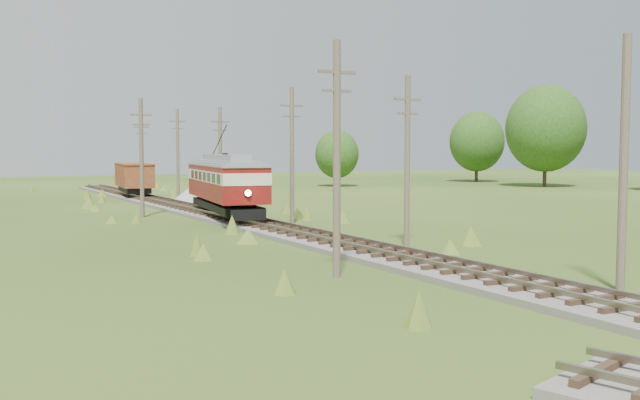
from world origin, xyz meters
TOP-DOWN VIEW (x-y plane):
  - railbed_main at (0.00, 34.00)m, footprint 3.60×96.00m
  - streetcar at (-0.00, 34.93)m, footprint 5.04×13.37m
  - gondola at (0.00, 60.85)m, footprint 3.92×9.26m
  - gravel_pile at (2.95, 51.69)m, footprint 3.78×4.01m
  - utility_pole_r_1 at (3.10, 5.00)m, footprint 0.30×0.30m
  - utility_pole_r_2 at (3.30, 18.00)m, footprint 1.60×0.30m
  - utility_pole_r_3 at (3.20, 31.00)m, footprint 1.60×0.30m
  - utility_pole_r_4 at (3.00, 44.00)m, footprint 1.60×0.30m
  - utility_pole_r_5 at (3.40, 57.00)m, footprint 1.60×0.30m
  - utility_pole_r_6 at (3.20, 70.00)m, footprint 1.60×0.30m
  - utility_pole_l_a at (-4.20, 12.00)m, footprint 1.60×0.30m
  - utility_pole_l_b at (-4.50, 40.00)m, footprint 1.60×0.30m
  - tree_right_4 at (54.00, 58.00)m, footprint 10.50×10.50m
  - tree_right_5 at (56.00, 74.00)m, footprint 8.40×8.40m
  - tree_mid_b at (30.00, 72.00)m, footprint 5.88×5.88m

SIDE VIEW (x-z plane):
  - railbed_main at x=0.00m, z-range -0.09..0.48m
  - gravel_pile at x=2.95m, z-range -0.04..1.33m
  - gondola at x=0.00m, z-range 0.68..3.67m
  - streetcar at x=0.00m, z-range -0.25..5.80m
  - utility_pole_r_4 at x=3.00m, z-range 0.12..8.52m
  - tree_mid_b at x=30.00m, z-range 0.54..8.12m
  - utility_pole_r_1 at x=3.10m, z-range 0.00..8.80m
  - utility_pole_r_2 at x=3.30m, z-range 0.12..8.72m
  - utility_pole_l_b at x=-4.50m, z-range 0.12..8.72m
  - utility_pole_r_6 at x=3.20m, z-range 0.12..8.82m
  - utility_pole_r_5 at x=3.40m, z-range 0.13..9.03m
  - utility_pole_r_3 at x=3.20m, z-range 0.13..9.13m
  - utility_pole_l_a at x=-4.20m, z-range 0.13..9.13m
  - tree_right_5 at x=56.00m, z-range 0.78..11.60m
  - tree_right_4 at x=54.00m, z-range 0.98..14.51m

